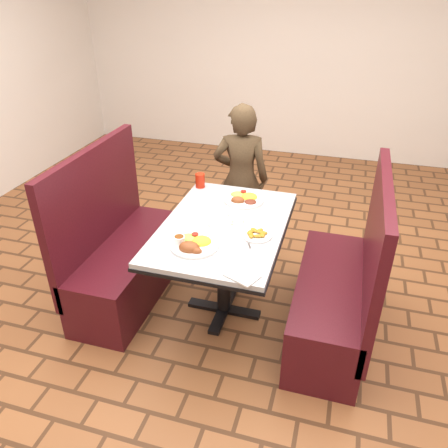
% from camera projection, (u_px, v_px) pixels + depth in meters
% --- Properties ---
extents(room, '(7.00, 7.04, 2.82)m').
position_uv_depth(room, '(224.00, 37.00, 2.35)').
color(room, '#9A5B32').
rests_on(room, ground).
extents(dining_table, '(0.81, 1.21, 0.75)m').
position_uv_depth(dining_table, '(224.00, 236.00, 2.97)').
color(dining_table, '#BABDBF').
rests_on(dining_table, ground).
extents(booth_bench_left, '(0.47, 1.20, 1.17)m').
position_uv_depth(booth_bench_left, '(124.00, 257.00, 3.33)').
color(booth_bench_left, '#4B1118').
rests_on(booth_bench_left, ground).
extents(booth_bench_right, '(0.47, 1.20, 1.17)m').
position_uv_depth(booth_bench_right, '(338.00, 295.00, 2.94)').
color(booth_bench_right, '#4B1118').
rests_on(booth_bench_right, ground).
extents(diner_person, '(0.53, 0.39, 1.32)m').
position_uv_depth(diner_person, '(241.00, 179.00, 3.79)').
color(diner_person, brown).
rests_on(diner_person, ground).
extents(near_dinner_plate, '(0.30, 0.30, 0.09)m').
position_uv_depth(near_dinner_plate, '(193.00, 242.00, 2.66)').
color(near_dinner_plate, white).
rests_on(near_dinner_plate, dining_table).
extents(far_dinner_plate, '(0.30, 0.30, 0.08)m').
position_uv_depth(far_dinner_plate, '(244.00, 197.00, 3.21)').
color(far_dinner_plate, white).
rests_on(far_dinner_plate, dining_table).
extents(plantain_plate, '(0.20, 0.20, 0.03)m').
position_uv_depth(plantain_plate, '(257.00, 234.00, 2.78)').
color(plantain_plate, white).
rests_on(plantain_plate, dining_table).
extents(maroon_napkin, '(0.09, 0.09, 0.00)m').
position_uv_depth(maroon_napkin, '(254.00, 239.00, 2.75)').
color(maroon_napkin, maroon).
rests_on(maroon_napkin, dining_table).
extents(spoon_utensil, '(0.06, 0.11, 0.00)m').
position_uv_depth(spoon_utensil, '(249.00, 243.00, 2.70)').
color(spoon_utensil, '#BBBCC0').
rests_on(spoon_utensil, dining_table).
extents(red_tumbler, '(0.07, 0.07, 0.11)m').
position_uv_depth(red_tumbler, '(200.00, 181.00, 3.41)').
color(red_tumbler, red).
rests_on(red_tumbler, dining_table).
extents(paper_napkin, '(0.22, 0.19, 0.01)m').
position_uv_depth(paper_napkin, '(242.00, 275.00, 2.41)').
color(paper_napkin, silver).
rests_on(paper_napkin, dining_table).
extents(knife_utensil, '(0.08, 0.16, 0.00)m').
position_uv_depth(knife_utensil, '(200.00, 248.00, 2.64)').
color(knife_utensil, silver).
rests_on(knife_utensil, dining_table).
extents(fork_utensil, '(0.09, 0.14, 0.00)m').
position_uv_depth(fork_utensil, '(198.00, 253.00, 2.60)').
color(fork_utensil, silver).
rests_on(fork_utensil, dining_table).
extents(lettuce_shreds, '(0.28, 0.32, 0.00)m').
position_uv_depth(lettuce_shreds, '(232.00, 220.00, 2.96)').
color(lettuce_shreds, '#86B849').
rests_on(lettuce_shreds, dining_table).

